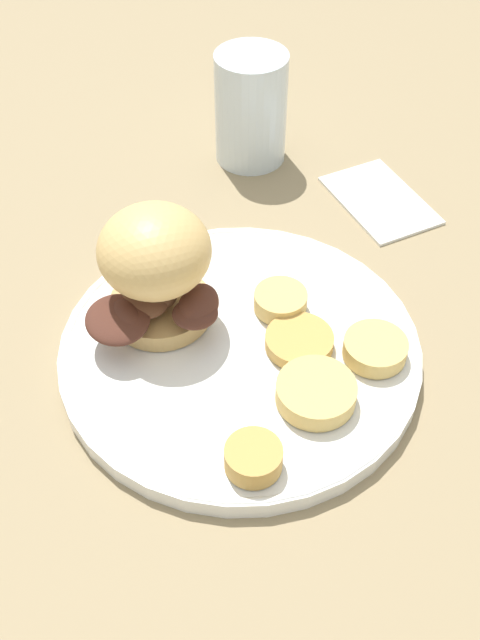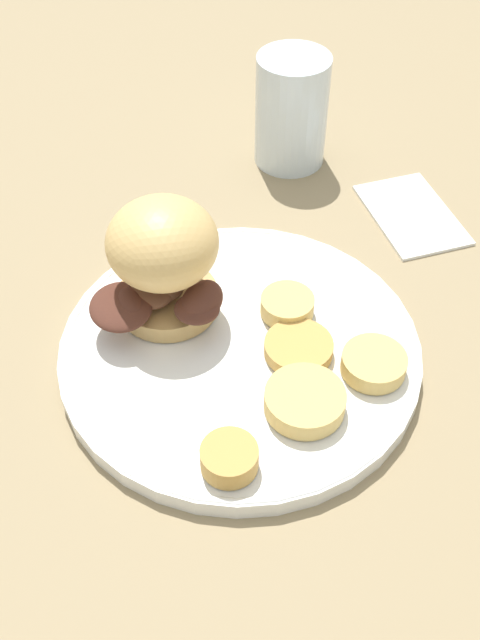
% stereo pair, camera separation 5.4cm
% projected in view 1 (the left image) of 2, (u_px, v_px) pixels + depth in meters
% --- Properties ---
extents(ground_plane, '(4.00, 4.00, 0.00)m').
position_uv_depth(ground_plane, '(240.00, 357.00, 0.57)').
color(ground_plane, '#937F5B').
extents(dinner_plate, '(0.27, 0.27, 0.02)m').
position_uv_depth(dinner_plate, '(240.00, 349.00, 0.56)').
color(dinner_plate, white).
rests_on(dinner_plate, ground_plane).
extents(sandwich, '(0.09, 0.11, 0.10)m').
position_uv_depth(sandwich, '(155.00, 271.00, 0.54)').
color(sandwich, tan).
rests_on(sandwich, dinner_plate).
extents(potato_round_0, '(0.05, 0.05, 0.01)m').
position_uv_depth(potato_round_0, '(375.00, 348.00, 0.54)').
color(potato_round_0, '#DBB766').
rests_on(potato_round_0, dinner_plate).
extents(potato_round_1, '(0.06, 0.06, 0.01)m').
position_uv_depth(potato_round_1, '(316.00, 393.00, 0.51)').
color(potato_round_1, '#DBB766').
rests_on(potato_round_1, dinner_plate).
extents(potato_round_2, '(0.05, 0.05, 0.01)m').
position_uv_depth(potato_round_2, '(299.00, 341.00, 0.55)').
color(potato_round_2, tan).
rests_on(potato_round_2, dinner_plate).
extents(potato_round_3, '(0.04, 0.04, 0.02)m').
position_uv_depth(potato_round_3, '(253.00, 458.00, 0.48)').
color(potato_round_3, tan).
rests_on(potato_round_3, dinner_plate).
extents(potato_round_4, '(0.04, 0.04, 0.01)m').
position_uv_depth(potato_round_4, '(281.00, 301.00, 0.57)').
color(potato_round_4, '#DBB766').
rests_on(potato_round_4, dinner_plate).
extents(drinking_glass, '(0.07, 0.07, 0.11)m').
position_uv_depth(drinking_glass, '(251.00, 108.00, 0.71)').
color(drinking_glass, silver).
rests_on(drinking_glass, ground_plane).
extents(napkin, '(0.12, 0.08, 0.01)m').
position_uv_depth(napkin, '(380.00, 199.00, 0.69)').
color(napkin, white).
rests_on(napkin, ground_plane).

